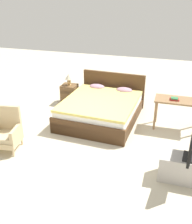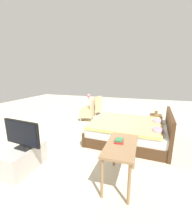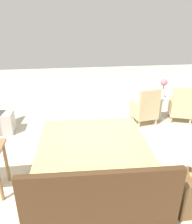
{
  "view_description": "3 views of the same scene",
  "coord_description": "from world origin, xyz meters",
  "px_view_note": "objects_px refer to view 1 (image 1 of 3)",
  "views": [
    {
      "loc": [
        1.81,
        -4.93,
        3.11
      ],
      "look_at": [
        0.31,
        -0.03,
        0.68
      ],
      "focal_mm": 42.0,
      "sensor_mm": 36.0,
      "label": 1
    },
    {
      "loc": [
        4.41,
        1.37,
        1.95
      ],
      "look_at": [
        0.27,
        -0.02,
        0.84
      ],
      "focal_mm": 24.0,
      "sensor_mm": 36.0,
      "label": 2
    },
    {
      "loc": [
        0.53,
        3.82,
        2.41
      ],
      "look_at": [
        -0.02,
        -0.06,
        0.74
      ],
      "focal_mm": 35.0,
      "sensor_mm": 36.0,
      "label": 3
    }
  ],
  "objects_px": {
    "armchair_by_window_right": "(7,133)",
    "tv_flatscreen": "(192,142)",
    "nightstand": "(70,94)",
    "book_stack": "(174,99)",
    "vanity_desk": "(177,104)",
    "table_lamp": "(69,78)",
    "bed": "(102,108)",
    "tv_stand": "(187,169)"
  },
  "relations": [
    {
      "from": "armchair_by_window_right",
      "to": "vanity_desk",
      "type": "distance_m",
      "value": 3.9
    },
    {
      "from": "nightstand",
      "to": "book_stack",
      "type": "xyz_separation_m",
      "value": [
        2.96,
        -0.78,
        0.5
      ]
    },
    {
      "from": "bed",
      "to": "table_lamp",
      "type": "xyz_separation_m",
      "value": [
        -1.21,
        0.75,
        0.47
      ]
    },
    {
      "from": "tv_stand",
      "to": "vanity_desk",
      "type": "xyz_separation_m",
      "value": [
        -0.26,
        1.94,
        0.4
      ]
    },
    {
      "from": "armchair_by_window_right",
      "to": "table_lamp",
      "type": "bearing_deg",
      "value": 83.22
    },
    {
      "from": "bed",
      "to": "nightstand",
      "type": "xyz_separation_m",
      "value": [
        -1.21,
        0.75,
        -0.02
      ]
    },
    {
      "from": "nightstand",
      "to": "tv_stand",
      "type": "bearing_deg",
      "value": -38.92
    },
    {
      "from": "vanity_desk",
      "to": "book_stack",
      "type": "relative_size",
      "value": 4.78
    },
    {
      "from": "armchair_by_window_right",
      "to": "tv_flatscreen",
      "type": "relative_size",
      "value": 1.04
    },
    {
      "from": "tv_stand",
      "to": "vanity_desk",
      "type": "bearing_deg",
      "value": 97.53
    },
    {
      "from": "tv_stand",
      "to": "book_stack",
      "type": "relative_size",
      "value": 4.41
    },
    {
      "from": "armchair_by_window_right",
      "to": "book_stack",
      "type": "relative_size",
      "value": 4.22
    },
    {
      "from": "armchair_by_window_right",
      "to": "bed",
      "type": "bearing_deg",
      "value": 51.68
    },
    {
      "from": "tv_flatscreen",
      "to": "bed",
      "type": "bearing_deg",
      "value": 137.46
    },
    {
      "from": "table_lamp",
      "to": "tv_flatscreen",
      "type": "xyz_separation_m",
      "value": [
        3.3,
        -2.66,
        0.02
      ]
    },
    {
      "from": "tv_stand",
      "to": "tv_flatscreen",
      "type": "relative_size",
      "value": 1.09
    },
    {
      "from": "vanity_desk",
      "to": "book_stack",
      "type": "xyz_separation_m",
      "value": [
        -0.08,
        -0.05,
        0.14
      ]
    },
    {
      "from": "tv_flatscreen",
      "to": "vanity_desk",
      "type": "bearing_deg",
      "value": 97.6
    },
    {
      "from": "bed",
      "to": "nightstand",
      "type": "height_order",
      "value": "bed"
    },
    {
      "from": "bed",
      "to": "tv_stand",
      "type": "relative_size",
      "value": 2.38
    },
    {
      "from": "tv_stand",
      "to": "armchair_by_window_right",
      "type": "bearing_deg",
      "value": -179.75
    },
    {
      "from": "bed",
      "to": "armchair_by_window_right",
      "type": "relative_size",
      "value": 2.49
    },
    {
      "from": "bed",
      "to": "tv_stand",
      "type": "height_order",
      "value": "bed"
    },
    {
      "from": "armchair_by_window_right",
      "to": "book_stack",
      "type": "xyz_separation_m",
      "value": [
        3.28,
        1.9,
        0.4
      ]
    },
    {
      "from": "table_lamp",
      "to": "tv_stand",
      "type": "bearing_deg",
      "value": -38.93
    },
    {
      "from": "nightstand",
      "to": "vanity_desk",
      "type": "bearing_deg",
      "value": -13.45
    },
    {
      "from": "table_lamp",
      "to": "tv_stand",
      "type": "height_order",
      "value": "table_lamp"
    },
    {
      "from": "tv_flatscreen",
      "to": "armchair_by_window_right",
      "type": "bearing_deg",
      "value": -179.75
    },
    {
      "from": "armchair_by_window_right",
      "to": "book_stack",
      "type": "bearing_deg",
      "value": 30.05
    },
    {
      "from": "bed",
      "to": "book_stack",
      "type": "relative_size",
      "value": 10.5
    },
    {
      "from": "nightstand",
      "to": "tv_stand",
      "type": "distance_m",
      "value": 4.24
    },
    {
      "from": "armchair_by_window_right",
      "to": "tv_flatscreen",
      "type": "height_order",
      "value": "tv_flatscreen"
    },
    {
      "from": "armchair_by_window_right",
      "to": "table_lamp",
      "type": "xyz_separation_m",
      "value": [
        0.32,
        2.68,
        0.39
      ]
    },
    {
      "from": "tv_flatscreen",
      "to": "vanity_desk",
      "type": "distance_m",
      "value": 1.96
    },
    {
      "from": "bed",
      "to": "armchair_by_window_right",
      "type": "distance_m",
      "value": 2.47
    },
    {
      "from": "armchair_by_window_right",
      "to": "vanity_desk",
      "type": "xyz_separation_m",
      "value": [
        3.36,
        1.95,
        0.27
      ]
    },
    {
      "from": "bed",
      "to": "vanity_desk",
      "type": "relative_size",
      "value": 2.2
    },
    {
      "from": "nightstand",
      "to": "vanity_desk",
      "type": "relative_size",
      "value": 0.53
    },
    {
      "from": "armchair_by_window_right",
      "to": "book_stack",
      "type": "distance_m",
      "value": 3.81
    },
    {
      "from": "tv_stand",
      "to": "tv_flatscreen",
      "type": "xyz_separation_m",
      "value": [
        0.0,
        -0.0,
        0.55
      ]
    },
    {
      "from": "bed",
      "to": "vanity_desk",
      "type": "distance_m",
      "value": 1.86
    },
    {
      "from": "nightstand",
      "to": "book_stack",
      "type": "relative_size",
      "value": 2.54
    }
  ]
}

